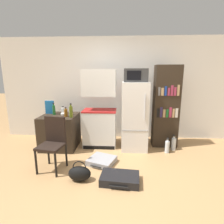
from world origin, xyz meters
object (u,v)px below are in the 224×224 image
Objects in this scene: water_bottle_front at (174,144)px; cereal_box at (50,107)px; bottle_milk_white at (63,110)px; water_bottle_middle at (167,147)px; bookshelf at (166,107)px; refrigerator at (134,116)px; bottle_amber_beer at (66,113)px; side_table at (60,131)px; handbag at (80,173)px; kitchen_hutch at (100,112)px; bowl at (64,114)px; bottle_clear_short at (70,111)px; suitcase_small_flat at (120,179)px; suitcase_large_flat at (102,161)px; bottle_green_tall at (54,110)px; chair at (53,139)px; bottle_olive_oil at (71,112)px; microwave at (135,75)px.

cereal_box is at bearing 175.86° from water_bottle_front.
bottle_milk_white is 2.64m from water_bottle_front.
bookshelf is at bearing 87.17° from water_bottle_middle.
bottle_milk_white is at bearing 175.41° from refrigerator.
bottle_amber_beer is at bearing -171.15° from bookshelf.
bookshelf is at bearing 5.29° from side_table.
bookshelf is 5.15× the size of handbag.
kitchen_hutch reaches higher than bowl.
bottle_milk_white is 0.16m from bowl.
bottle_milk_white is (-0.21, 0.12, -0.00)m from bottle_clear_short.
suitcase_small_flat is at bearing -123.84° from bookshelf.
cereal_box is (-1.96, 0.10, 0.16)m from refrigerator.
bottle_amber_beer is (-1.49, -0.18, 0.09)m from refrigerator.
cereal_box is at bearing 176.97° from refrigerator.
kitchen_hutch is 0.81m from bowl.
suitcase_small_flat is (-0.30, -1.36, -0.69)m from refrigerator.
refrigerator reaches higher than side_table.
refrigerator is 1.45m from bottle_clear_short.
refrigerator reaches higher than suitcase_large_flat.
bottle_amber_beer reaches higher than suitcase_large_flat.
bottle_green_tall reaches higher than chair.
bottle_amber_beer is 1.85m from suitcase_small_flat.
bottle_milk_white is at bearing -179.27° from bookshelf.
side_table is 2.22× the size of water_bottle_front.
bowl is (0.09, 0.05, 0.40)m from side_table.
side_table is 0.51m from bottle_green_tall.
cereal_box reaches higher than bowl.
bottle_clear_short is 0.53m from cereal_box.
bottle_milk_white is at bearing 158.70° from suitcase_large_flat.
bottle_olive_oil is at bearing -169.17° from bookshelf.
bookshelf reaches higher than side_table.
suitcase_small_flat is (1.52, -1.35, -0.80)m from bottle_green_tall.
bottle_clear_short is at bearing -174.56° from kitchen_hutch.
suitcase_small_flat is at bearing -0.91° from handbag.
water_bottle_front is at bearing -2.89° from bottle_clear_short.
suitcase_large_flat is (1.17, -0.78, -0.81)m from bottle_green_tall.
chair is at bearing -123.26° from kitchen_hutch.
chair is at bearing -91.78° from bottle_clear_short.
bottle_amber_beer is 0.69× the size of cereal_box.
kitchen_hutch is at bearing 8.73° from side_table.
chair is at bearing -65.97° from cereal_box.
suitcase_small_flat is (1.39, -1.30, -0.31)m from side_table.
microwave reaches higher than bottle_amber_beer.
suitcase_large_flat is at bearing -145.26° from bookshelf.
bottle_amber_beer is 0.22m from bowl.
bottle_olive_oil reaches higher than suitcase_large_flat.
cereal_box is at bearing 166.90° from suitcase_large_flat.
microwave is 1.36× the size of handbag.
bottle_olive_oil is at bearing 163.29° from suitcase_large_flat.
water_bottle_middle is at bearing -19.75° from refrigerator.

